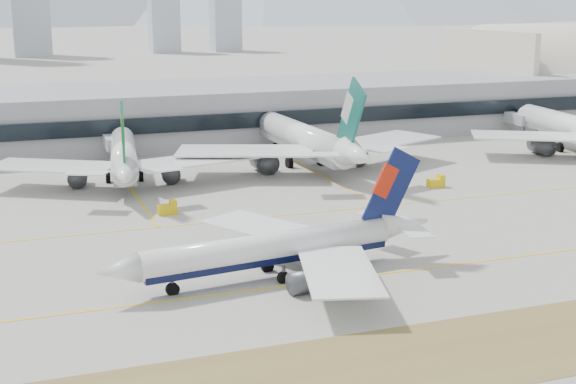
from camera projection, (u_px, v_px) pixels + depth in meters
name	position (u px, v px, depth m)	size (l,w,h in m)	color
ground	(355.00, 265.00, 120.34)	(3000.00, 3000.00, 0.00)	gray
taxiing_airliner	(281.00, 248.00, 114.61)	(52.28, 45.14, 17.57)	white
widebody_eva	(124.00, 158.00, 172.11)	(57.22, 56.45, 20.58)	white
widebody_cathay	(307.00, 141.00, 187.50)	(66.48, 64.93, 23.70)	white
terminal	(185.00, 113.00, 223.51)	(280.00, 43.10, 15.00)	gray
gse_b	(168.00, 209.00, 148.13)	(3.55, 2.00, 2.60)	gold
gse_c	(436.00, 182.00, 169.12)	(3.55, 2.00, 2.60)	gold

